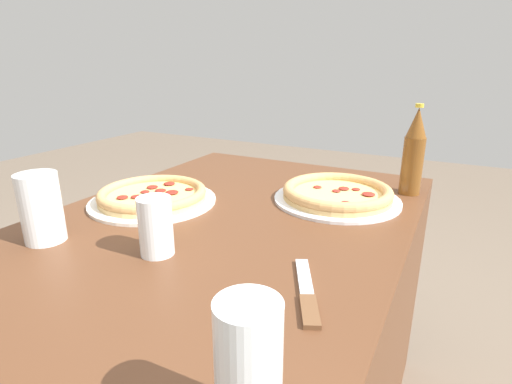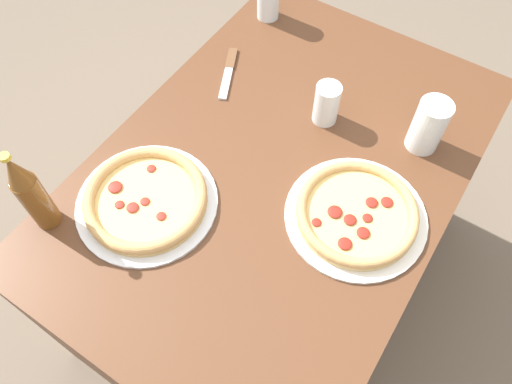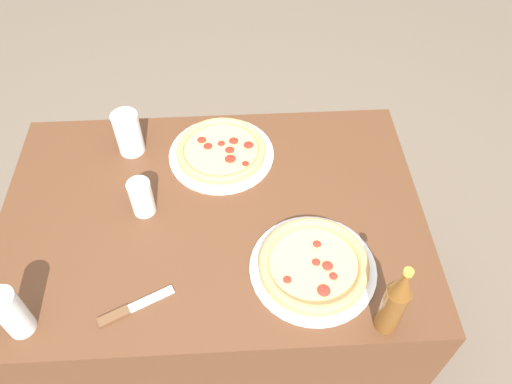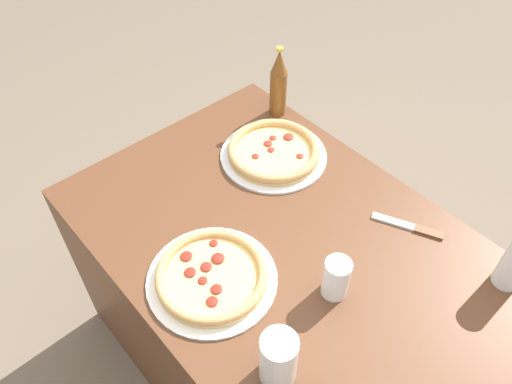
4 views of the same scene
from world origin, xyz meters
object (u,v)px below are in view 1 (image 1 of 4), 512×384
at_px(pizza_pepperoni, 337,194).
at_px(glass_mango_juice, 249,379).
at_px(pizza_veggie, 153,196).
at_px(glass_orange_juice, 156,229).
at_px(beer_bottle, 414,153).
at_px(glass_iced_tea, 42,211).
at_px(knife, 307,293).

distance_m(pizza_pepperoni, glass_mango_juice, 0.73).
bearing_deg(pizza_veggie, glass_orange_juice, 42.75).
relative_size(pizza_pepperoni, beer_bottle, 1.34).
relative_size(pizza_pepperoni, glass_mango_juice, 2.20).
bearing_deg(pizza_pepperoni, glass_orange_juice, -25.84).
distance_m(pizza_veggie, glass_orange_juice, 0.30).
xyz_separation_m(pizza_pepperoni, pizza_veggie, (0.23, -0.42, -0.00)).
bearing_deg(beer_bottle, glass_mango_juice, -2.61).
distance_m(glass_mango_juice, beer_bottle, 0.87).
distance_m(glass_iced_tea, knife, 0.56).
bearing_deg(glass_mango_juice, glass_iced_tea, -109.06).
distance_m(pizza_veggie, glass_iced_tea, 0.29).
distance_m(pizza_veggie, beer_bottle, 0.71).
height_order(pizza_pepperoni, beer_bottle, beer_bottle).
height_order(glass_orange_juice, knife, glass_orange_juice).
xyz_separation_m(pizza_pepperoni, beer_bottle, (-0.15, 0.16, 0.10)).
height_order(pizza_veggie, glass_orange_juice, glass_orange_juice).
relative_size(pizza_veggie, glass_iced_tea, 2.28).
relative_size(pizza_veggie, beer_bottle, 1.32).
xyz_separation_m(glass_iced_tea, beer_bottle, (-0.67, 0.62, 0.05)).
xyz_separation_m(pizza_veggie, glass_mango_juice, (0.48, 0.54, 0.05)).
relative_size(pizza_veggie, glass_orange_juice, 2.87).
bearing_deg(knife, glass_iced_tea, -84.13).
bearing_deg(pizza_pepperoni, pizza_veggie, -61.23).
height_order(glass_orange_juice, glass_iced_tea, glass_iced_tea).
bearing_deg(glass_iced_tea, glass_orange_juice, 103.72).
xyz_separation_m(pizza_veggie, glass_orange_juice, (0.22, 0.20, 0.03)).
height_order(glass_iced_tea, knife, glass_iced_tea).
bearing_deg(glass_mango_juice, beer_bottle, 177.39).
height_order(beer_bottle, knife, beer_bottle).
distance_m(glass_orange_juice, glass_mango_juice, 0.43).
distance_m(pizza_pepperoni, knife, 0.47).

